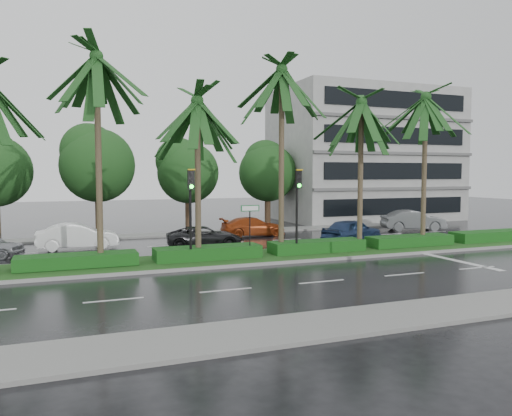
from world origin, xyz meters
name	(u,v)px	position (x,y,z in m)	size (l,w,h in m)	color
ground	(272,261)	(0.00, 0.00, 0.00)	(120.00, 120.00, 0.00)	black
near_sidewalk	(405,315)	(0.00, -10.20, 0.06)	(40.00, 2.40, 0.12)	gray
far_sidewalk	(207,233)	(0.00, 12.00, 0.06)	(40.00, 2.00, 0.12)	gray
median	(265,256)	(0.00, 1.00, 0.08)	(36.00, 4.00, 0.15)	gray
hedge	(265,249)	(0.00, 1.00, 0.45)	(35.20, 1.40, 0.60)	#123F13
lane_markings	(331,259)	(3.04, -0.43, 0.01)	(34.00, 13.06, 0.01)	silver
palm_row	(241,98)	(-1.25, 1.02, 7.97)	(26.30, 4.20, 10.24)	#473E29
signal_median_left	(191,202)	(-4.00, 0.30, 3.00)	(0.34, 0.42, 4.36)	black
signal_median_right	(298,199)	(1.50, 0.30, 3.00)	(0.34, 0.42, 4.36)	black
street_sign	(250,218)	(-1.00, 0.48, 2.12)	(0.95, 0.09, 2.60)	black
bg_trees	(167,168)	(-1.71, 17.59, 4.74)	(32.70, 5.61, 8.10)	#372719
building	(364,155)	(17.00, 18.00, 6.00)	(16.00, 10.00, 12.00)	gray
car_white	(78,236)	(-8.81, 7.60, 0.73)	(4.46, 1.55, 1.47)	white
car_darkgrey	(205,237)	(-1.89, 5.61, 0.61)	(4.42, 2.04, 1.23)	black
car_red	(253,227)	(2.61, 9.54, 0.65)	(4.46, 1.81, 1.30)	#953410
car_blue	(352,231)	(7.11, 4.15, 0.75)	(4.40, 1.77, 1.50)	navy
car_grey	(413,220)	(15.01, 8.19, 0.77)	(4.66, 1.62, 1.53)	#55575A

